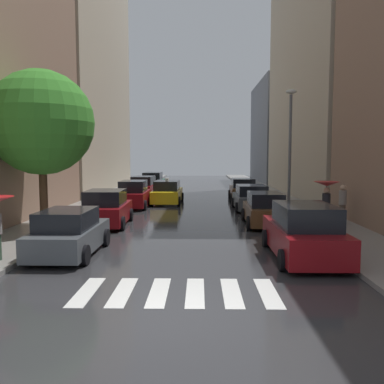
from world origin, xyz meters
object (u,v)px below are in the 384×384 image
at_px(parked_car_left_nearest, 69,234).
at_px(parked_car_right_nearest, 304,233).
at_px(pedestrian_foreground, 326,193).
at_px(street_tree_left, 41,123).
at_px(parked_car_right_third, 251,198).
at_px(parked_car_right_fourth, 243,190).
at_px(pedestrian_by_kerb, 343,203).
at_px(taxi_midroad, 167,193).
at_px(parked_car_left_second, 106,209).
at_px(parked_car_left_fifth, 153,183).
at_px(parked_car_right_second, 265,210).
at_px(parked_car_left_third, 134,195).
at_px(lamp_post_right, 290,143).
at_px(parked_car_left_fourth, 144,187).

height_order(parked_car_left_nearest, parked_car_right_nearest, parked_car_right_nearest).
xyz_separation_m(pedestrian_foreground, street_tree_left, (-12.69, -0.03, 3.11)).
bearing_deg(parked_car_right_third, parked_car_right_nearest, -179.30).
distance_m(parked_car_right_fourth, pedestrian_by_kerb, 11.82).
height_order(parked_car_right_nearest, taxi_midroad, parked_car_right_nearest).
distance_m(parked_car_left_second, parked_car_left_fifth, 18.74).
xyz_separation_m(parked_car_left_fifth, street_tree_left, (-2.63, -20.00, 3.98)).
bearing_deg(parked_car_right_second, street_tree_left, 99.26).
bearing_deg(parked_car_left_second, parked_car_left_fifth, -1.92).
bearing_deg(parked_car_right_second, parked_car_right_third, 0.79).
distance_m(parked_car_left_third, parked_car_right_third, 7.54).
height_order(taxi_midroad, lamp_post_right, lamp_post_right).
bearing_deg(parked_car_left_nearest, parked_car_left_third, -0.34).
height_order(parked_car_left_fourth, street_tree_left, street_tree_left).
bearing_deg(parked_car_right_second, parked_car_right_fourth, 0.41).
distance_m(parked_car_right_fourth, taxi_midroad, 6.07).
bearing_deg(lamp_post_right, parked_car_right_third, 127.60).
bearing_deg(parked_car_left_second, parked_car_right_fourth, -35.86).
bearing_deg(parked_car_right_fourth, street_tree_left, 142.32).
xyz_separation_m(parked_car_left_second, lamp_post_right, (9.50, 3.32, 3.29)).
bearing_deg(parked_car_left_fifth, street_tree_left, 173.44).
xyz_separation_m(parked_car_left_second, parked_car_right_third, (7.70, 5.66, -0.07)).
xyz_separation_m(parked_car_right_nearest, pedestrian_by_kerb, (3.46, 6.28, 0.28)).
height_order(parked_car_right_second, pedestrian_foreground, pedestrian_foreground).
bearing_deg(parked_car_right_fourth, parked_car_right_third, -179.64).
distance_m(parked_car_right_nearest, lamp_post_right, 10.06).
distance_m(parked_car_left_nearest, parked_car_left_third, 12.52).
relative_size(parked_car_left_second, parked_car_left_third, 1.01).
relative_size(parked_car_left_fifth, parked_car_right_nearest, 0.98).
distance_m(parked_car_right_second, parked_car_right_fourth, 11.25).
height_order(parked_car_right_second, taxi_midroad, taxi_midroad).
height_order(parked_car_right_fourth, street_tree_left, street_tree_left).
height_order(parked_car_right_nearest, parked_car_right_fourth, parked_car_right_nearest).
height_order(parked_car_left_fourth, parked_car_right_third, parked_car_left_fourth).
xyz_separation_m(parked_car_left_fourth, pedestrian_by_kerb, (11.44, -13.31, 0.32)).
xyz_separation_m(parked_car_left_fourth, pedestrian_foreground, (10.20, -14.75, 0.92)).
relative_size(parked_car_right_fourth, taxi_midroad, 0.95).
distance_m(pedestrian_by_kerb, lamp_post_right, 4.70).
bearing_deg(parked_car_left_nearest, parked_car_left_second, 1.14).
xyz_separation_m(parked_car_left_fifth, pedestrian_foreground, (10.06, -19.97, 0.88)).
xyz_separation_m(parked_car_left_third, parked_car_left_fourth, (-0.28, 6.79, -0.02)).
height_order(parked_car_left_fifth, parked_car_right_fourth, parked_car_left_fifth).
distance_m(parked_car_right_second, parked_car_right_third, 5.46).
distance_m(parked_car_left_nearest, parked_car_right_nearest, 7.86).
relative_size(parked_car_right_fourth, pedestrian_by_kerb, 2.31).
height_order(parked_car_left_second, parked_car_left_fourth, parked_car_left_second).
distance_m(parked_car_right_third, taxi_midroad, 6.43).
relative_size(parked_car_left_fourth, parked_car_right_second, 1.15).
height_order(parked_car_right_second, parked_car_right_fourth, parked_car_right_fourth).
height_order(parked_car_right_third, pedestrian_foreground, pedestrian_foreground).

